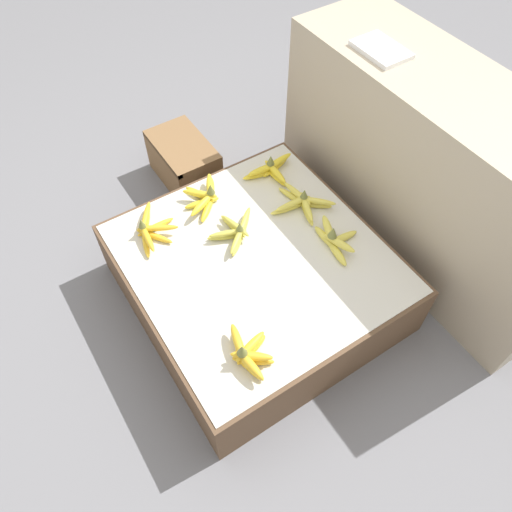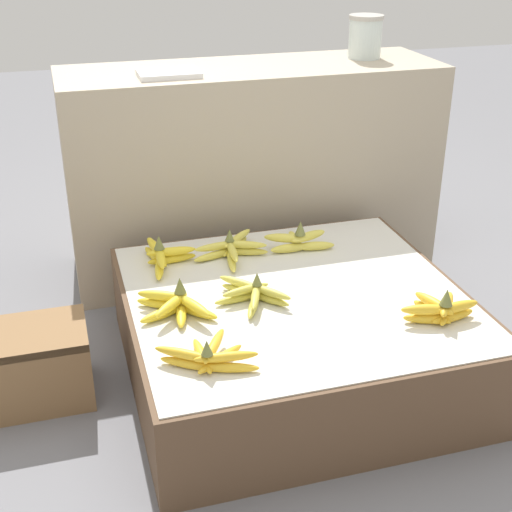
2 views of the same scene
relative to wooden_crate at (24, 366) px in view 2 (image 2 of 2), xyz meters
The scene contains 13 objects.
ground_plane 0.81m from the wooden_crate, ahead, with size 10.00×10.00×0.00m, color slate.
display_platform 0.81m from the wooden_crate, ahead, with size 1.00×0.95×0.28m.
back_vendor_table 1.17m from the wooden_crate, 38.15° to the left, with size 1.41×0.44×0.79m.
wooden_crate is the anchor object (origin of this frame).
banana_bunch_front_left 0.63m from the wooden_crate, 38.71° to the right, with size 0.25×0.19×0.09m.
banana_bunch_front_right 1.21m from the wooden_crate, 16.71° to the right, with size 0.23×0.16×0.11m.
banana_bunch_middle_left 0.49m from the wooden_crate, 13.93° to the right, with size 0.22×0.21×0.10m.
banana_bunch_middle_midleft 0.70m from the wooden_crate, ahead, with size 0.22×0.23×0.09m.
banana_bunch_back_left 0.54m from the wooden_crate, 25.46° to the left, with size 0.16×0.25×0.10m.
banana_bunch_back_midleft 0.74m from the wooden_crate, 17.27° to the left, with size 0.26×0.25×0.09m.
banana_bunch_back_midright 0.95m from the wooden_crate, 12.47° to the left, with size 0.24×0.16×0.11m.
glass_jar 1.71m from the wooden_crate, 28.49° to the left, with size 0.13×0.13×0.16m.
foam_tray_white 1.08m from the wooden_crate, 47.08° to the left, with size 0.21×0.14×0.02m.
Camera 2 is at (-0.63, -1.75, 1.32)m, focal length 50.00 mm.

